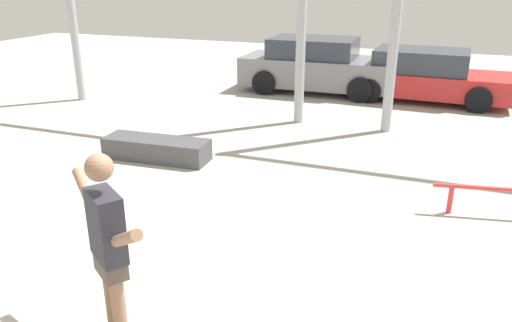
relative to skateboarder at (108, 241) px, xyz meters
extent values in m
plane|color=#B2ADA3|center=(0.51, 1.01, -0.98)|extent=(36.00, 36.00, 0.00)
cylinder|color=#8C664C|center=(-0.07, 0.05, -0.57)|extent=(0.12, 0.12, 0.83)
cylinder|color=#8C664C|center=(0.07, -0.05, -0.57)|extent=(0.12, 0.12, 0.83)
cube|color=#4C4238|center=(0.00, 0.00, -0.23)|extent=(0.40, 0.36, 0.18)
cube|color=#26262D|center=(0.00, 0.00, 0.14)|extent=(0.45, 0.40, 0.60)
sphere|color=#8C664C|center=(0.00, 0.00, 0.66)|extent=(0.23, 0.23, 0.23)
cylinder|color=#8C664C|center=(-0.40, 0.28, 0.26)|extent=(0.48, 0.38, 0.36)
cylinder|color=#8C664C|center=(0.40, -0.28, 0.26)|extent=(0.48, 0.38, 0.36)
cube|color=#47474C|center=(-2.10, 4.11, -0.80)|extent=(1.89, 0.70, 0.37)
cylinder|color=red|center=(2.74, 3.70, -0.79)|extent=(0.07, 0.07, 0.40)
cube|color=slate|center=(-0.77, 10.30, -0.44)|extent=(4.12, 1.79, 0.75)
cube|color=#2D333D|center=(-0.93, 10.30, 0.20)|extent=(2.28, 1.62, 0.51)
cylinder|color=black|center=(0.48, 11.16, -0.67)|extent=(0.64, 0.23, 0.64)
cylinder|color=black|center=(0.51, 9.48, -0.67)|extent=(0.64, 0.23, 0.64)
cylinder|color=black|center=(-2.05, 11.12, -0.67)|extent=(0.64, 0.23, 0.64)
cylinder|color=black|center=(-2.02, 9.44, -0.67)|extent=(0.64, 0.23, 0.64)
cube|color=red|center=(2.03, 10.30, -0.54)|extent=(4.13, 1.79, 0.56)
cube|color=#2D333D|center=(1.87, 10.31, 0.02)|extent=(2.29, 1.60, 0.54)
cylinder|color=black|center=(3.32, 11.07, -0.68)|extent=(0.61, 0.24, 0.60)
cylinder|color=black|center=(3.27, 9.45, -0.68)|extent=(0.61, 0.24, 0.60)
cylinder|color=black|center=(0.79, 11.15, -0.68)|extent=(0.61, 0.24, 0.60)
cylinder|color=black|center=(0.74, 9.54, -0.68)|extent=(0.61, 0.24, 0.60)
camera|label=1|loc=(2.45, -2.97, 2.10)|focal=35.00mm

